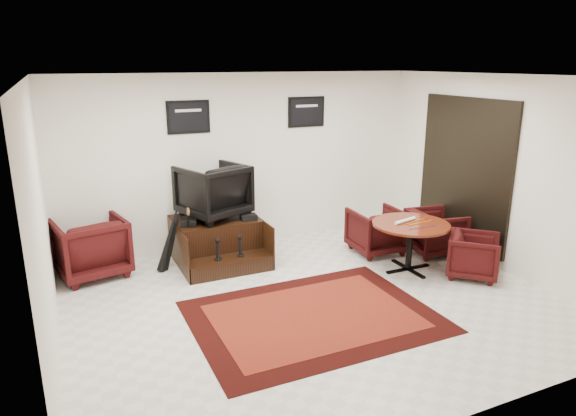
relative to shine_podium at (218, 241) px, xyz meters
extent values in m
plane|color=white|center=(0.69, -1.91, -0.30)|extent=(6.00, 6.00, 0.00)
cube|color=white|center=(0.69, 0.59, 1.10)|extent=(6.00, 0.02, 2.80)
cube|color=white|center=(0.69, -4.41, 1.10)|extent=(6.00, 0.02, 2.80)
cube|color=white|center=(-2.31, -1.91, 1.10)|extent=(0.02, 5.00, 2.80)
cube|color=white|center=(3.69, -1.91, 1.10)|extent=(0.02, 5.00, 2.80)
cube|color=white|center=(0.69, -1.91, 2.50)|extent=(6.00, 5.00, 0.02)
cube|color=black|center=(3.66, -1.21, 1.00)|extent=(0.05, 1.90, 2.30)
cube|color=black|center=(3.65, -1.21, 1.00)|extent=(0.02, 1.72, 2.12)
cube|color=black|center=(3.65, -1.21, 1.00)|extent=(0.03, 0.05, 2.12)
cube|color=black|center=(-0.21, 0.57, 1.85)|extent=(0.66, 0.03, 0.50)
cube|color=black|center=(-0.21, 0.55, 1.85)|extent=(0.58, 0.01, 0.42)
cube|color=silver|center=(-0.21, 0.54, 1.95)|extent=(0.40, 0.00, 0.04)
cube|color=black|center=(1.79, 0.57, 1.85)|extent=(0.66, 0.03, 0.50)
cube|color=black|center=(1.79, 0.55, 1.85)|extent=(0.58, 0.01, 0.42)
cube|color=silver|center=(1.79, 0.54, 1.95)|extent=(0.40, 0.00, 0.04)
cube|color=black|center=(0.50, -2.25, -0.30)|extent=(2.86, 2.15, 0.01)
cube|color=#5B1C0D|center=(0.50, -2.25, -0.29)|extent=(2.35, 1.63, 0.01)
cube|color=black|center=(0.00, 0.09, 0.03)|extent=(1.26, 0.93, 0.65)
cube|color=black|center=(0.00, -0.57, -0.19)|extent=(1.26, 0.37, 0.23)
cube|color=black|center=(-0.63, -0.10, 0.03)|extent=(0.02, 1.31, 0.65)
cube|color=black|center=(0.63, -0.10, 0.03)|extent=(0.02, 1.31, 0.65)
cylinder|color=black|center=(-0.17, -0.57, -0.06)|extent=(0.11, 0.11, 0.02)
cylinder|color=black|center=(-0.17, -0.57, 0.07)|extent=(0.04, 0.04, 0.24)
sphere|color=black|center=(-0.17, -0.57, 0.23)|extent=(0.07, 0.07, 0.07)
cylinder|color=black|center=(0.17, -0.57, -0.06)|extent=(0.11, 0.11, 0.02)
cylinder|color=black|center=(0.17, -0.57, 0.07)|extent=(0.04, 0.04, 0.24)
sphere|color=black|center=(0.17, -0.57, 0.23)|extent=(0.07, 0.07, 0.07)
imported|color=black|center=(0.00, 0.14, 0.81)|extent=(1.12, 1.09, 0.91)
cube|color=black|center=(-0.50, -0.06, 0.40)|extent=(0.18, 0.30, 0.10)
cube|color=black|center=(-0.39, -0.10, 0.40)|extent=(0.18, 0.30, 0.10)
cube|color=black|center=(0.44, -0.21, 0.39)|extent=(0.25, 0.18, 0.08)
imported|color=black|center=(-1.81, 0.19, 0.17)|extent=(1.06, 1.02, 0.94)
cylinder|color=#4D150B|center=(2.43, -1.54, 0.40)|extent=(1.10, 1.10, 0.03)
cylinder|color=black|center=(2.43, -1.54, 0.06)|extent=(0.09, 0.09, 0.65)
cube|color=black|center=(2.43, -1.54, -0.29)|extent=(0.74, 0.06, 0.03)
cube|color=black|center=(2.43, -1.54, -0.29)|extent=(0.06, 0.74, 0.03)
imported|color=black|center=(2.42, -0.72, 0.09)|extent=(0.80, 0.75, 0.79)
imported|color=black|center=(3.24, -1.15, 0.09)|extent=(0.81, 0.85, 0.77)
imported|color=black|center=(3.12, -2.12, 0.04)|extent=(0.92, 0.92, 0.69)
cylinder|color=white|center=(2.38, -1.47, 0.45)|extent=(0.42, 0.15, 0.05)
cylinder|color=orange|center=(2.54, -1.61, 0.43)|extent=(0.45, 0.07, 0.01)
cylinder|color=orange|center=(2.54, -1.51, 0.43)|extent=(0.44, 0.13, 0.01)
cylinder|color=#4C1933|center=(2.24, -1.78, 0.42)|extent=(0.09, 0.06, 0.01)
cylinder|color=#4C1933|center=(2.30, -1.78, 0.42)|extent=(0.09, 0.06, 0.01)
cylinder|color=#4C1933|center=(2.36, -1.78, 0.42)|extent=(0.09, 0.06, 0.01)
cylinder|color=#4C1933|center=(2.42, -1.78, 0.42)|extent=(0.09, 0.06, 0.01)
cylinder|color=#4C1933|center=(2.48, -1.78, 0.42)|extent=(0.09, 0.06, 0.01)
cylinder|color=#4C1933|center=(2.54, -1.78, 0.42)|extent=(0.09, 0.06, 0.01)
cylinder|color=#4C1933|center=(2.60, -1.78, 0.42)|extent=(0.09, 0.06, 0.01)
cylinder|color=#4C1933|center=(2.66, -1.78, 0.42)|extent=(0.09, 0.06, 0.01)
camera|label=1|loc=(-2.10, -7.20, 2.66)|focal=32.00mm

